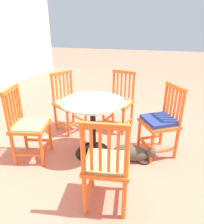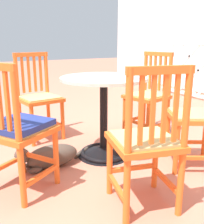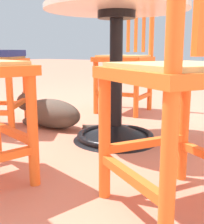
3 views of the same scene
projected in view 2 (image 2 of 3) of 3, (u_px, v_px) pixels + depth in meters
name	position (u px, v px, depth m)	size (l,w,h in m)	color
ground_plane	(86.00, 161.00, 2.38)	(24.00, 24.00, 0.00)	#C6755B
cafe_table	(104.00, 126.00, 2.44)	(0.76, 0.76, 0.73)	black
orange_chair_facing_out	(17.00, 130.00, 1.82)	(0.55, 0.55, 0.91)	orange
orange_chair_near_fence	(146.00, 143.00, 1.63)	(0.49, 0.49, 0.91)	orange
orange_chair_tucked_in	(198.00, 116.00, 2.20)	(0.55, 0.55, 0.91)	orange
orange_chair_at_corner	(148.00, 96.00, 2.99)	(0.48, 0.48, 0.91)	orange
orange_chair_by_planter	(39.00, 99.00, 2.86)	(0.45, 0.45, 0.91)	orange
tabby_cat	(48.00, 157.00, 2.25)	(0.28, 0.73, 0.23)	#4C4238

